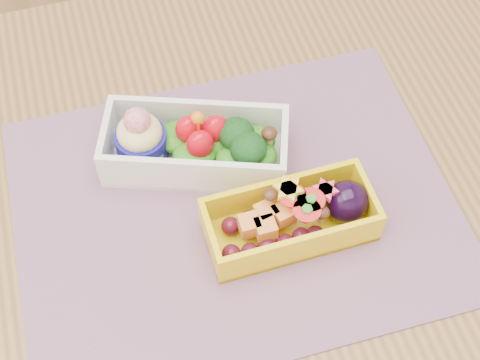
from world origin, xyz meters
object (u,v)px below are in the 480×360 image
object	(u,v)px
table	(277,271)
bento_yellow	(294,218)
bento_white	(194,145)
placemat	(234,206)

from	to	relation	value
table	bento_yellow	size ratio (longest dim) A/B	7.09
bento_yellow	bento_white	bearing A→B (deg)	122.21
placemat	table	bearing A→B (deg)	-44.47
bento_white	bento_yellow	bearing A→B (deg)	-36.87
placemat	bento_white	size ratio (longest dim) A/B	2.14
placemat	bento_white	xyz separation A→B (m)	(-0.02, 0.07, 0.03)
table	bento_white	distance (m)	0.18
table	bento_white	world-z (taller)	bento_white
bento_white	table	bearing A→B (deg)	-38.88
placemat	bento_yellow	xyz separation A→B (m)	(0.05, -0.04, 0.03)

